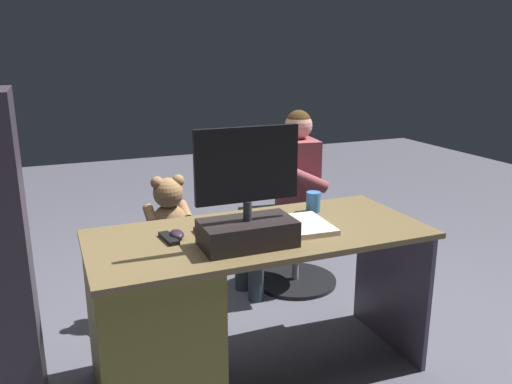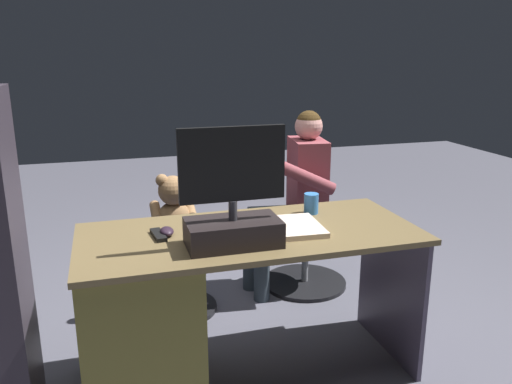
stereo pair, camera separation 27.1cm
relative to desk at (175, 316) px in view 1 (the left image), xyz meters
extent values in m
plane|color=#535360|center=(-0.40, -0.37, -0.39)|extent=(10.00, 10.00, 0.00)
cube|color=brown|center=(-0.40, 0.00, 0.32)|extent=(1.53, 0.67, 0.03)
cube|color=olive|center=(0.11, 0.00, -0.04)|extent=(0.49, 0.62, 0.70)
cube|color=#4A4155|center=(-1.14, 0.00, -0.04)|extent=(0.02, 0.60, 0.70)
cube|color=black|center=(-0.29, 0.14, 0.39)|extent=(0.39, 0.22, 0.11)
cylinder|color=#333338|center=(-0.29, 0.14, 0.49)|extent=(0.04, 0.04, 0.08)
cube|color=black|center=(-0.29, 0.14, 0.68)|extent=(0.44, 0.02, 0.31)
cube|color=black|center=(-0.29, 0.12, 0.68)|extent=(0.40, 0.00, 0.28)
cube|color=black|center=(-0.34, -0.05, 0.35)|extent=(0.42, 0.14, 0.02)
ellipsoid|color=#2B1C2B|center=(-0.04, -0.06, 0.36)|extent=(0.06, 0.10, 0.04)
cylinder|color=#3372BF|center=(-0.77, -0.17, 0.39)|extent=(0.07, 0.07, 0.10)
cube|color=black|center=(0.00, -0.05, 0.35)|extent=(0.06, 0.15, 0.02)
cube|color=beige|center=(-0.61, 0.03, 0.35)|extent=(0.24, 0.31, 0.02)
cylinder|color=black|center=(-0.15, -0.72, -0.38)|extent=(0.46, 0.46, 0.03)
cylinder|color=gray|center=(-0.15, -0.72, -0.17)|extent=(0.04, 0.04, 0.39)
cylinder|color=#2B3D97|center=(-0.15, -0.72, 0.05)|extent=(0.40, 0.40, 0.06)
ellipsoid|color=#976F48|center=(-0.15, -0.72, 0.19)|extent=(0.20, 0.17, 0.21)
sphere|color=#976F48|center=(-0.15, -0.72, 0.36)|extent=(0.17, 0.17, 0.17)
sphere|color=beige|center=(-0.15, -0.80, 0.35)|extent=(0.06, 0.06, 0.06)
sphere|color=#976F48|center=(-0.21, -0.72, 0.42)|extent=(0.07, 0.07, 0.07)
sphere|color=#976F48|center=(-0.09, -0.72, 0.42)|extent=(0.07, 0.07, 0.07)
cylinder|color=#976F48|center=(-0.25, -0.76, 0.23)|extent=(0.06, 0.16, 0.10)
cylinder|color=#976F48|center=(-0.05, -0.76, 0.23)|extent=(0.06, 0.16, 0.10)
cylinder|color=#976F48|center=(-0.20, -0.84, 0.11)|extent=(0.07, 0.13, 0.07)
cylinder|color=#976F48|center=(-0.10, -0.84, 0.11)|extent=(0.07, 0.13, 0.07)
cylinder|color=black|center=(-1.01, -0.84, -0.38)|extent=(0.55, 0.55, 0.03)
cylinder|color=gray|center=(-1.01, -0.84, -0.17)|extent=(0.04, 0.04, 0.39)
cylinder|color=#315D67|center=(-1.01, -0.84, 0.05)|extent=(0.41, 0.41, 0.06)
cube|color=#8D4048|center=(-1.01, -0.84, 0.34)|extent=(0.24, 0.34, 0.51)
sphere|color=#D69389|center=(-1.01, -0.84, 0.67)|extent=(0.17, 0.17, 0.17)
sphere|color=#402D15|center=(-1.01, -0.84, 0.69)|extent=(0.16, 0.16, 0.16)
cylinder|color=#8D4048|center=(-0.90, -0.63, 0.41)|extent=(0.41, 0.13, 0.24)
cylinder|color=#8D4048|center=(-0.85, -1.02, 0.41)|extent=(0.41, 0.13, 0.24)
cylinder|color=#303B44|center=(-0.85, -0.73, 0.10)|extent=(0.37, 0.16, 0.11)
cylinder|color=#303B44|center=(-0.67, -0.71, -0.15)|extent=(0.10, 0.10, 0.47)
cylinder|color=#303B44|center=(-0.83, -0.90, 0.10)|extent=(0.37, 0.16, 0.11)
cylinder|color=#303B44|center=(-0.65, -0.88, -0.15)|extent=(0.10, 0.10, 0.47)
camera|label=1|loc=(0.45, 2.03, 1.13)|focal=36.36mm
camera|label=2|loc=(0.19, 2.12, 1.13)|focal=36.36mm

